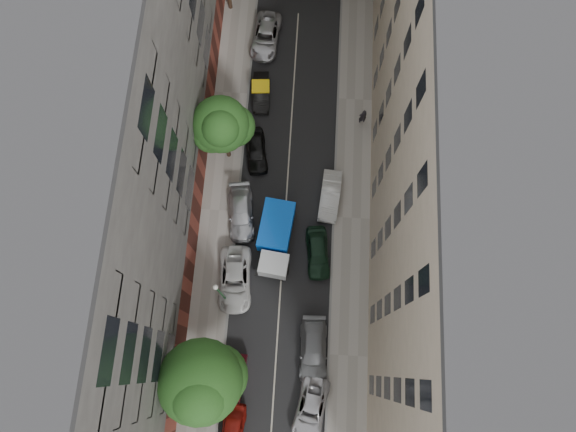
# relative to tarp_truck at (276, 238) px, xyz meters

# --- Properties ---
(ground) EXTENTS (120.00, 120.00, 0.00)m
(ground) POSITION_rel_tarp_truck_xyz_m (0.60, 2.45, -1.50)
(ground) COLOR #4C4C49
(ground) RESTS_ON ground
(road_surface) EXTENTS (8.00, 44.00, 0.02)m
(road_surface) POSITION_rel_tarp_truck_xyz_m (0.60, 2.45, -1.49)
(road_surface) COLOR black
(road_surface) RESTS_ON ground
(sidewalk_left) EXTENTS (3.00, 44.00, 0.15)m
(sidewalk_left) POSITION_rel_tarp_truck_xyz_m (-4.90, 2.45, -1.43)
(sidewalk_left) COLOR gray
(sidewalk_left) RESTS_ON ground
(sidewalk_right) EXTENTS (3.00, 44.00, 0.15)m
(sidewalk_right) POSITION_rel_tarp_truck_xyz_m (6.10, 2.45, -1.43)
(sidewalk_right) COLOR gray
(sidewalk_right) RESTS_ON ground
(building_left) EXTENTS (8.00, 44.00, 20.00)m
(building_left) POSITION_rel_tarp_truck_xyz_m (-10.40, 2.45, 8.50)
(building_left) COLOR #484643
(building_left) RESTS_ON ground
(building_right) EXTENTS (8.00, 44.00, 20.00)m
(building_right) POSITION_rel_tarp_truck_xyz_m (11.60, 2.45, 8.50)
(building_right) COLOR #C2AE96
(building_right) RESTS_ON ground
(tarp_truck) EXTENTS (3.00, 6.16, 2.73)m
(tarp_truck) POSITION_rel_tarp_truck_xyz_m (0.00, 0.00, 0.00)
(tarp_truck) COLOR black
(tarp_truck) RESTS_ON ground
(car_left_1) EXTENTS (1.78, 4.23, 1.36)m
(car_left_1) POSITION_rel_tarp_truck_xyz_m (-2.43, -10.95, -0.82)
(car_left_1) COLOR #4E0F18
(car_left_1) RESTS_ON ground
(car_left_2) EXTENTS (2.85, 5.55, 1.50)m
(car_left_2) POSITION_rel_tarp_truck_xyz_m (-3.00, -3.35, -0.75)
(car_left_2) COLOR silver
(car_left_2) RESTS_ON ground
(car_left_3) EXTENTS (2.66, 5.17, 1.44)m
(car_left_3) POSITION_rel_tarp_truck_xyz_m (-3.00, 2.14, -0.79)
(car_left_3) COLOR silver
(car_left_3) RESTS_ON ground
(car_left_4) EXTENTS (2.42, 4.47, 1.44)m
(car_left_4) POSITION_rel_tarp_truck_xyz_m (-2.20, 7.72, -0.78)
(car_left_4) COLOR black
(car_left_4) RESTS_ON ground
(car_left_5) EXTENTS (1.65, 4.04, 1.30)m
(car_left_5) POSITION_rel_tarp_truck_xyz_m (-2.20, 13.32, -0.85)
(car_left_5) COLOR black
(car_left_5) RESTS_ON ground
(car_left_6) EXTENTS (2.86, 5.37, 1.44)m
(car_left_6) POSITION_rel_tarp_truck_xyz_m (-2.20, 19.05, -0.78)
(car_left_6) COLOR #B7B7BC
(car_left_6) RESTS_ON ground
(car_right_0) EXTENTS (2.92, 4.96, 1.30)m
(car_right_0) POSITION_rel_tarp_truck_xyz_m (3.40, -12.55, -0.86)
(car_right_0) COLOR silver
(car_right_0) RESTS_ON ground
(car_right_1) EXTENTS (2.22, 5.13, 1.47)m
(car_right_1) POSITION_rel_tarp_truck_xyz_m (3.40, -8.35, -0.77)
(car_right_1) COLOR slate
(car_right_1) RESTS_ON ground
(car_right_2) EXTENTS (2.27, 4.58, 1.50)m
(car_right_2) POSITION_rel_tarp_truck_xyz_m (3.40, -0.80, -0.75)
(car_right_2) COLOR black
(car_right_2) RESTS_ON ground
(car_right_3) EXTENTS (1.91, 4.55, 1.46)m
(car_right_3) POSITION_rel_tarp_truck_xyz_m (4.20, 4.05, -0.77)
(car_right_3) COLOR silver
(car_right_3) RESTS_ON ground
(tree_near) EXTENTS (5.75, 5.55, 8.96)m
(tree_near) POSITION_rel_tarp_truck_xyz_m (-3.90, -11.04, 4.54)
(tree_near) COLOR #382619
(tree_near) RESTS_ON sidewalk_left
(tree_mid) EXTENTS (4.76, 4.39, 8.14)m
(tree_mid) POSITION_rel_tarp_truck_xyz_m (-4.46, 7.34, 4.18)
(tree_mid) COLOR #382619
(tree_mid) RESTS_ON sidewalk_left
(lamp_post) EXTENTS (0.36, 0.36, 6.53)m
(lamp_post) POSITION_rel_tarp_truck_xyz_m (-3.60, -4.87, 2.66)
(lamp_post) COLOR #1B5F29
(lamp_post) RESTS_ON sidewalk_left
(pedestrian) EXTENTS (0.80, 0.64, 1.91)m
(pedestrian) POSITION_rel_tarp_truck_xyz_m (6.72, 11.29, -0.40)
(pedestrian) COLOR black
(pedestrian) RESTS_ON sidewalk_right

